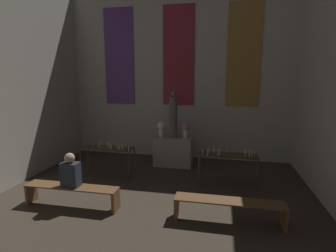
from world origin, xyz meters
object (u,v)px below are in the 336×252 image
object	(u,v)px
flower_vase_right	(185,129)
candle_rack_right	(228,158)
person_seated	(71,172)
pew_back_left	(72,191)
statue	(173,116)
pew_back_right	(229,206)
flower_vase_left	(161,128)
candle_rack_left	(108,151)
altar	(173,151)

from	to	relation	value
flower_vase_right	candle_rack_right	size ratio (longest dim) A/B	0.32
person_seated	flower_vase_right	bearing A→B (deg)	56.91
candle_rack_right	pew_back_left	distance (m)	3.72
statue	pew_back_right	xyz separation A→B (m)	(1.61, -3.03, -1.22)
person_seated	pew_back_right	bearing A→B (deg)	-0.00
statue	candle_rack_right	xyz separation A→B (m)	(1.61, -1.21, -0.85)
flower_vase_left	statue	bearing A→B (deg)	0.00
flower_vase_right	candle_rack_left	size ratio (longest dim) A/B	0.32
altar	candle_rack_right	distance (m)	2.03
candle_rack_left	candle_rack_right	size ratio (longest dim) A/B	1.00
flower_vase_right	pew_back_right	bearing A→B (deg)	-67.84
candle_rack_left	flower_vase_left	bearing A→B (deg)	44.49
pew_back_right	person_seated	size ratio (longest dim) A/B	2.81
candle_rack_left	person_seated	world-z (taller)	person_seated
statue	flower_vase_right	bearing A→B (deg)	-0.00
altar	flower_vase_right	size ratio (longest dim) A/B	2.48
statue	flower_vase_left	bearing A→B (deg)	-180.00
statue	pew_back_left	xyz separation A→B (m)	(-1.61, -3.03, -1.22)
person_seated	flower_vase_left	bearing A→B (deg)	67.93
statue	pew_back_left	size ratio (longest dim) A/B	0.70
flower_vase_right	altar	bearing A→B (deg)	180.00
flower_vase_right	flower_vase_left	bearing A→B (deg)	180.00
flower_vase_right	candle_rack_right	bearing A→B (deg)	-44.29
altar	flower_vase_left	world-z (taller)	flower_vase_left
candle_rack_right	statue	bearing A→B (deg)	143.14
flower_vase_left	person_seated	distance (m)	3.30
flower_vase_left	person_seated	size ratio (longest dim) A/B	0.64
person_seated	altar	bearing A→B (deg)	62.14
person_seated	pew_back_left	bearing A→B (deg)	-180.00
flower_vase_left	pew_back_right	bearing A→B (deg)	-56.84
flower_vase_left	pew_back_left	xyz separation A→B (m)	(-1.23, -3.03, -0.84)
flower_vase_right	candle_rack_left	world-z (taller)	flower_vase_right
candle_rack_left	pew_back_left	xyz separation A→B (m)	(-0.00, -1.82, -0.37)
statue	pew_back_left	world-z (taller)	statue
statue	pew_back_left	bearing A→B (deg)	-117.94
flower_vase_right	pew_back_right	distance (m)	3.38
altar	flower_vase_left	xyz separation A→B (m)	(-0.37, 0.00, 0.73)
flower_vase_left	flower_vase_right	xyz separation A→B (m)	(0.75, 0.00, 0.00)
altar	flower_vase_right	world-z (taller)	flower_vase_right
altar	pew_back_right	size ratio (longest dim) A/B	0.57
pew_back_right	person_seated	distance (m)	3.24
pew_back_left	statue	bearing A→B (deg)	62.06
flower_vase_right	pew_back_left	distance (m)	3.72
statue	flower_vase_right	world-z (taller)	statue
statue	candle_rack_left	world-z (taller)	statue
pew_back_left	pew_back_right	distance (m)	3.21
flower_vase_right	person_seated	world-z (taller)	flower_vase_right
pew_back_left	pew_back_right	size ratio (longest dim) A/B	1.00
statue	altar	bearing A→B (deg)	-90.00
statue	candle_rack_left	size ratio (longest dim) A/B	0.96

